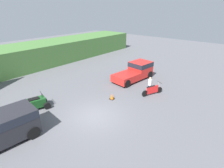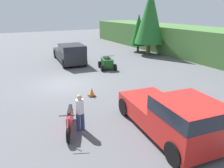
{
  "view_description": "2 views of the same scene",
  "coord_description": "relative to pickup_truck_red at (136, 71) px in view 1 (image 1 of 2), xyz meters",
  "views": [
    {
      "loc": [
        -7.91,
        -8.44,
        7.76
      ],
      "look_at": [
        3.98,
        1.61,
        0.95
      ],
      "focal_mm": 28.0,
      "sensor_mm": 36.0,
      "label": 1
    },
    {
      "loc": [
        14.37,
        -3.95,
        5.0
      ],
      "look_at": [
        3.98,
        1.61,
        0.95
      ],
      "focal_mm": 35.0,
      "sensor_mm": 36.0,
      "label": 2
    }
  ],
  "objects": [
    {
      "name": "pickup_truck_red",
      "position": [
        0.0,
        0.0,
        0.0
      ],
      "size": [
        5.32,
        2.71,
        1.92
      ],
      "rotation": [
        0.0,
        0.0,
        -0.11
      ],
      "color": "red",
      "rests_on": "ground_plane"
    },
    {
      "name": "traffic_cone",
      "position": [
        -5.69,
        -1.12,
        -0.75
      ],
      "size": [
        0.42,
        0.42,
        0.55
      ],
      "color": "black",
      "rests_on": "ground_plane"
    },
    {
      "name": "rider_person",
      "position": [
        -2.32,
        -3.09,
        -0.11
      ],
      "size": [
        0.36,
        0.37,
        1.66
      ],
      "rotation": [
        0.0,
        0.0,
        -0.06
      ],
      "color": "navy",
      "rests_on": "ground_plane"
    },
    {
      "name": "ground_plane",
      "position": [
        -8.67,
        -1.89,
        -1.01
      ],
      "size": [
        80.0,
        80.0,
        0.0
      ],
      "primitive_type": "plane",
      "color": "#5B5B60"
    },
    {
      "name": "dirt_bike",
      "position": [
        -2.49,
        -3.51,
        -0.53
      ],
      "size": [
        2.23,
        1.11,
        1.16
      ],
      "rotation": [
        0.0,
        0.0,
        -0.4
      ],
      "color": "black",
      "rests_on": "ground_plane"
    },
    {
      "name": "quad_atv",
      "position": [
        -11.0,
        2.61,
        -0.5
      ],
      "size": [
        2.22,
        1.79,
        1.27
      ],
      "rotation": [
        0.0,
        0.0,
        -0.27
      ],
      "color": "black",
      "rests_on": "ground_plane"
    },
    {
      "name": "hillside_backdrop",
      "position": [
        -8.67,
        14.11,
        0.53
      ],
      "size": [
        44.0,
        6.0,
        3.07
      ],
      "color": "#477538",
      "rests_on": "ground_plane"
    }
  ]
}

